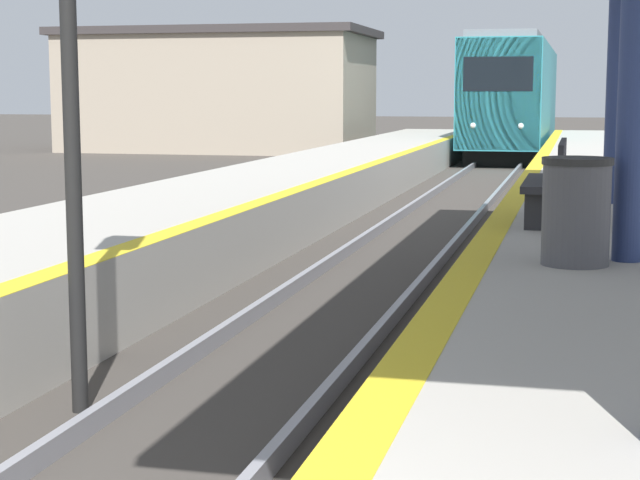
% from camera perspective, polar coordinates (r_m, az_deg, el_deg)
% --- Properties ---
extents(train, '(2.62, 17.02, 4.25)m').
position_cam_1_polar(train, '(41.47, 10.34, 7.52)').
color(train, black).
rests_on(train, ground).
extents(trash_bin, '(0.60, 0.60, 0.92)m').
position_cam_1_polar(trash_bin, '(9.36, 13.50, 1.51)').
color(trash_bin, '#4C4C51').
rests_on(trash_bin, platform_right).
extents(bench, '(0.44, 1.98, 0.92)m').
position_cam_1_polar(bench, '(12.42, 12.20, 3.23)').
color(bench, '#28282D').
rests_on(bench, platform_right).
extents(station_building, '(12.18, 6.70, 4.82)m').
position_cam_1_polar(station_building, '(43.54, -5.37, 7.97)').
color(station_building, tan).
rests_on(station_building, ground).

